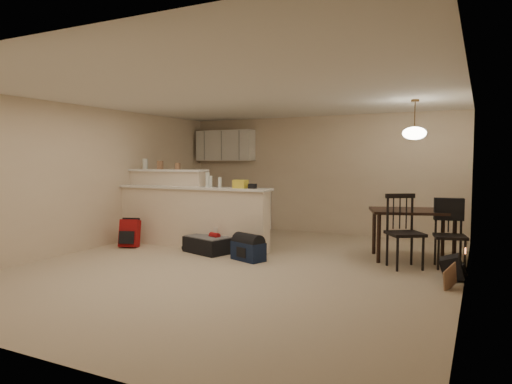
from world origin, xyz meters
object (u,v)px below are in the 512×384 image
Objects in this scene: dining_table at (412,216)px; suitcase at (208,245)px; dining_chair_far at (450,234)px; black_daypack at (452,268)px; red_backpack at (130,233)px; dining_chair_near at (405,232)px; pendant_lamp at (414,133)px; navy_duffel at (248,251)px.

suitcase is at bearing 179.40° from dining_table.
black_daypack is at bearing -96.00° from dining_chair_far.
dining_chair_near is at bearing -12.21° from red_backpack.
red_backpack reaches higher than suitcase.
dining_chair_far is 2.90× the size of black_daypack.
dining_table is at bearing 26.57° from pendant_lamp.
red_backpack is at bearing -159.61° from navy_duffel.
dining_chair_near is 4.72m from red_backpack.
red_backpack reaches higher than black_daypack.
navy_duffel is at bearing -169.77° from dining_table.
pendant_lamp is at bearing -4.40° from red_backpack.
suitcase is (-3.15, -0.32, -0.40)m from dining_chair_near.
dining_chair_near is 0.65m from dining_chair_far.
pendant_lamp is 3.17m from navy_duffel.
suitcase is 0.92m from navy_duffel.
pendant_lamp is 5.15m from red_backpack.
dining_chair_far is at bearing -50.78° from dining_table.
dining_chair_far is 2.00× the size of red_backpack.
red_backpack is 1.45× the size of black_daypack.
black_daypack is at bearing -16.93° from red_backpack.
navy_duffel is (-2.85, -0.84, -0.35)m from dining_chair_far.
dining_chair_far is at bearing -9.80° from red_backpack.
pendant_lamp is 1.82× the size of black_daypack.
pendant_lamp is at bearing 134.58° from dining_chair_far.
dining_chair_far is 1.86× the size of navy_duffel.
dining_table reaches higher than navy_duffel.
black_daypack is (0.65, -1.03, -0.54)m from dining_table.
black_daypack is (5.34, 0.16, -0.10)m from red_backpack.
dining_chair_near reaches higher than suitcase.
pendant_lamp reaches higher than dining_chair_near.
dining_chair_far is 2.99m from navy_duffel.
dining_table is 2.64m from navy_duffel.
navy_duffel is 2.93m from black_daypack.
black_daypack is at bearing 24.46° from navy_duffel.
pendant_lamp is at bearing 35.07° from suitcase.
dining_table reaches higher than black_daypack.
navy_duffel is 1.56× the size of black_daypack.
red_backpack is at bearing -154.37° from suitcase.
pendant_lamp reaches higher than red_backpack.
red_backpack is at bearing 176.37° from dining_chair_far.
dining_chair_near reaches higher than dining_chair_far.
navy_duffel is at bearing -176.03° from dining_chair_far.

